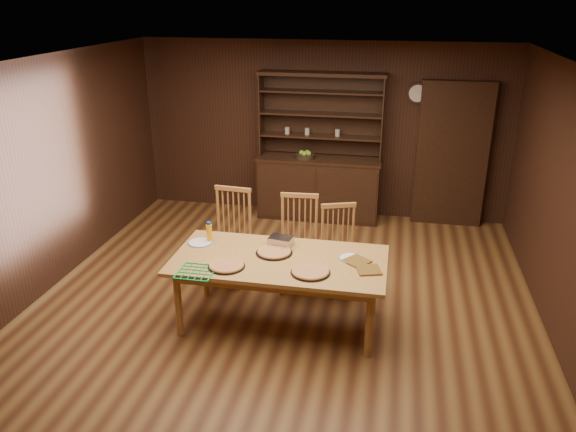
% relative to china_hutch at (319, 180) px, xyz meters
% --- Properties ---
extents(floor, '(6.00, 6.00, 0.00)m').
position_rel_china_hutch_xyz_m(floor, '(0.00, -2.75, -0.60)').
color(floor, brown).
rests_on(floor, ground).
extents(room_shell, '(6.00, 6.00, 6.00)m').
position_rel_china_hutch_xyz_m(room_shell, '(0.00, -2.75, 0.98)').
color(room_shell, silver).
rests_on(room_shell, floor).
extents(china_hutch, '(1.84, 0.52, 2.17)m').
position_rel_china_hutch_xyz_m(china_hutch, '(0.00, 0.00, 0.00)').
color(china_hutch, black).
rests_on(china_hutch, floor).
extents(doorway, '(1.00, 0.18, 2.10)m').
position_rel_china_hutch_xyz_m(doorway, '(1.90, 0.15, 0.45)').
color(doorway, black).
rests_on(doorway, floor).
extents(wall_clock, '(0.30, 0.05, 0.30)m').
position_rel_china_hutch_xyz_m(wall_clock, '(1.35, 0.20, 1.30)').
color(wall_clock, black).
rests_on(wall_clock, room_shell).
extents(dining_table, '(2.14, 1.07, 0.75)m').
position_rel_china_hutch_xyz_m(dining_table, '(0.04, -3.05, 0.09)').
color(dining_table, gold).
rests_on(dining_table, floor).
extents(chair_left, '(0.50, 0.48, 1.14)m').
position_rel_china_hutch_xyz_m(chair_left, '(-0.72, -2.20, 0.01)').
color(chair_left, '#A9663A').
rests_on(chair_left, floor).
extents(chair_center, '(0.49, 0.47, 1.11)m').
position_rel_china_hutch_xyz_m(chair_center, '(0.08, -2.19, -0.00)').
color(chair_center, '#A9663A').
rests_on(chair_center, floor).
extents(chair_right, '(0.53, 0.52, 1.02)m').
position_rel_china_hutch_xyz_m(chair_right, '(0.55, -2.19, -0.05)').
color(chair_right, '#A9663A').
rests_on(chair_right, floor).
extents(pizza_left, '(0.36, 0.36, 0.04)m').
position_rel_china_hutch_xyz_m(pizza_left, '(-0.43, -3.33, 0.17)').
color(pizza_left, black).
rests_on(pizza_left, dining_table).
extents(pizza_right, '(0.38, 0.38, 0.04)m').
position_rel_china_hutch_xyz_m(pizza_right, '(0.39, -3.30, 0.17)').
color(pizza_right, black).
rests_on(pizza_right, dining_table).
extents(pizza_center, '(0.38, 0.38, 0.04)m').
position_rel_china_hutch_xyz_m(pizza_center, '(-0.04, -2.94, 0.17)').
color(pizza_center, black).
rests_on(pizza_center, dining_table).
extents(cooling_rack, '(0.39, 0.39, 0.02)m').
position_rel_china_hutch_xyz_m(cooling_rack, '(-0.68, -3.50, 0.16)').
color(cooling_rack, '#0DA94E').
rests_on(cooling_rack, dining_table).
extents(plate_left, '(0.26, 0.26, 0.02)m').
position_rel_china_hutch_xyz_m(plate_left, '(-0.86, -2.85, 0.16)').
color(plate_left, white).
rests_on(plate_left, dining_table).
extents(plate_right, '(0.24, 0.24, 0.02)m').
position_rel_china_hutch_xyz_m(plate_right, '(0.74, -2.93, 0.16)').
color(plate_right, white).
rests_on(plate_right, dining_table).
extents(foil_dish, '(0.27, 0.21, 0.10)m').
position_rel_china_hutch_xyz_m(foil_dish, '(-0.01, -2.74, 0.20)').
color(foil_dish, silver).
rests_on(foil_dish, dining_table).
extents(juice_bottle, '(0.06, 0.06, 0.22)m').
position_rel_china_hutch_xyz_m(juice_bottle, '(-0.78, -2.79, 0.26)').
color(juice_bottle, '#F2AB0C').
rests_on(juice_bottle, dining_table).
extents(pot_holder_a, '(0.27, 0.27, 0.02)m').
position_rel_china_hutch_xyz_m(pot_holder_a, '(0.93, -3.14, 0.16)').
color(pot_holder_a, '#AA1413').
rests_on(pot_holder_a, dining_table).
extents(pot_holder_b, '(0.31, 0.31, 0.02)m').
position_rel_china_hutch_xyz_m(pot_holder_b, '(0.81, -2.98, 0.16)').
color(pot_holder_b, '#AA1413').
rests_on(pot_holder_b, dining_table).
extents(fruit_bowl, '(0.29, 0.29, 0.12)m').
position_rel_china_hutch_xyz_m(fruit_bowl, '(-0.21, -0.07, 0.39)').
color(fruit_bowl, black).
rests_on(fruit_bowl, china_hutch).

